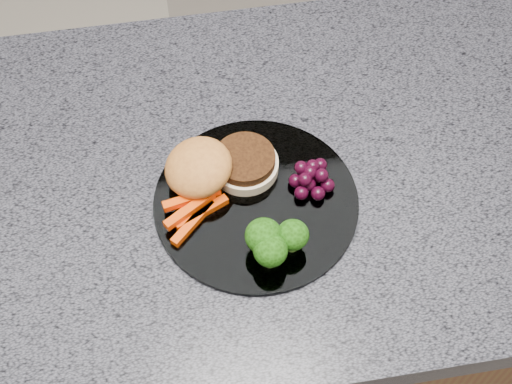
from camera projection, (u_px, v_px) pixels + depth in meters
The scene contains 7 objects.
island_cabinet at pixel (213, 320), 1.32m from camera, with size 1.20×0.60×0.86m, color #54391C.
countertop at pixel (195, 185), 0.94m from camera, with size 1.20×0.60×0.04m, color #4C4B56.
plate at pixel (256, 202), 0.90m from camera, with size 0.26×0.26×0.01m, color white.
burger at pixel (215, 168), 0.90m from camera, with size 0.17×0.12×0.05m.
carrot_sticks at pixel (194, 210), 0.88m from camera, with size 0.08×0.08×0.02m.
broccoli at pixel (274, 241), 0.83m from camera, with size 0.08×0.06×0.05m.
grape_bunch at pixel (311, 178), 0.90m from camera, with size 0.06×0.06×0.03m.
Camera 1 is at (-0.01, -0.53, 1.67)m, focal length 50.00 mm.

